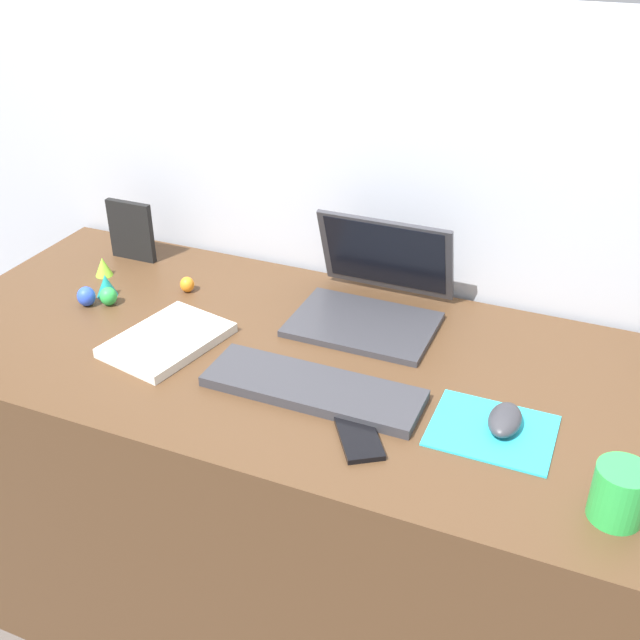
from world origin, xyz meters
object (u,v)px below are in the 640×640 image
object	(u,v)px
toy_figurine_orange	(187,284)
toy_figurine_blue	(87,296)
keyboard	(313,388)
mouse	(505,420)
coffee_mug	(619,493)
toy_figurine_lime	(103,267)
cell_phone	(358,436)
picture_frame	(131,231)
notebook_pad	(167,340)
toy_figurine_teal	(106,285)
toy_figurine_green	(108,296)
laptop	(373,293)

from	to	relation	value
toy_figurine_orange	toy_figurine_blue	bearing A→B (deg)	-140.73
keyboard	mouse	world-z (taller)	mouse
mouse	toy_figurine_orange	distance (m)	0.80
keyboard	toy_figurine_orange	distance (m)	0.49
coffee_mug	toy_figurine_blue	world-z (taller)	coffee_mug
toy_figurine_lime	toy_figurine_orange	xyz separation A→B (m)	(0.23, 0.01, -0.00)
toy_figurine_lime	toy_figurine_orange	bearing A→B (deg)	1.70
keyboard	toy_figurine_orange	xyz separation A→B (m)	(-0.42, 0.25, 0.01)
cell_phone	picture_frame	world-z (taller)	picture_frame
cell_phone	notebook_pad	size ratio (longest dim) A/B	0.53
mouse	toy_figurine_lime	size ratio (longest dim) A/B	2.10
picture_frame	toy_figurine_orange	distance (m)	0.24
toy_figurine_blue	toy_figurine_orange	xyz separation A→B (m)	(0.17, 0.14, -0.00)
keyboard	toy_figurine_teal	world-z (taller)	toy_figurine_teal
picture_frame	notebook_pad	bearing A→B (deg)	-46.37
keyboard	mouse	distance (m)	0.35
keyboard	picture_frame	size ratio (longest dim) A/B	2.73
toy_figurine_teal	toy_figurine_green	world-z (taller)	toy_figurine_teal
toy_figurine_blue	toy_figurine_orange	size ratio (longest dim) A/B	1.23
notebook_pad	picture_frame	size ratio (longest dim) A/B	1.60
mouse	cell_phone	world-z (taller)	mouse
keyboard	toy_figurine_blue	distance (m)	0.60
notebook_pad	toy_figurine_teal	xyz separation A→B (m)	(-0.24, 0.13, 0.02)
mouse	notebook_pad	bearing A→B (deg)	179.23
mouse	cell_phone	distance (m)	0.25
keyboard	laptop	bearing A→B (deg)	89.25
toy_figurine_lime	toy_figurine_teal	distance (m)	0.11
toy_figurine_lime	laptop	bearing A→B (deg)	6.48
mouse	toy_figurine_lime	xyz separation A→B (m)	(-1.00, 0.22, 0.00)
toy_figurine_orange	coffee_mug	bearing A→B (deg)	-20.78
coffee_mug	notebook_pad	bearing A→B (deg)	170.18
toy_figurine_lime	toy_figurine_green	size ratio (longest dim) A/B	1.09
cell_phone	toy_figurine_blue	size ratio (longest dim) A/B	2.88
toy_figurine_blue	toy_figurine_teal	distance (m)	0.05
keyboard	mouse	size ratio (longest dim) A/B	4.27
toy_figurine_orange	cell_phone	bearing A→B (deg)	-32.11
cell_phone	toy_figurine_lime	xyz separation A→B (m)	(-0.77, 0.34, 0.02)
toy_figurine_lime	cell_phone	bearing A→B (deg)	-23.48
mouse	toy_figurine_teal	world-z (taller)	toy_figurine_teal
coffee_mug	toy_figurine_lime	size ratio (longest dim) A/B	2.00
mouse	toy_figurine_blue	xyz separation A→B (m)	(-0.94, 0.08, 0.00)
laptop	keyboard	distance (m)	0.32
toy_figurine_teal	toy_figurine_green	size ratio (longest dim) A/B	1.23
toy_figurine_blue	toy_figurine_lime	world-z (taller)	toy_figurine_lime
keyboard	toy_figurine_orange	world-z (taller)	toy_figurine_orange
keyboard	coffee_mug	world-z (taller)	coffee_mug
laptop	toy_figurine_teal	distance (m)	0.61
mouse	notebook_pad	xyz separation A→B (m)	(-0.69, 0.01, -0.01)
picture_frame	toy_figurine_orange	xyz separation A→B (m)	(0.21, -0.10, -0.06)
toy_figurine_lime	coffee_mug	bearing A→B (deg)	-16.76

